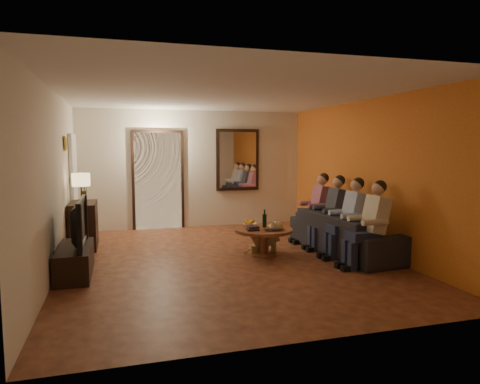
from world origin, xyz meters
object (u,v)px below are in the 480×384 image
object	(u,v)px
wine_bottle	(265,218)
laptop	(275,231)
table_lamp	(81,188)
dresser	(84,225)
person_c	(333,215)
bowl	(249,225)
tv	(73,223)
person_d	(317,210)
coffee_table	(264,242)
sofa	(346,233)
tv_stand	(75,261)
person_b	(351,221)
dog	(265,237)
person_a	(372,228)

from	to	relation	value
wine_bottle	laptop	xyz separation A→B (m)	(0.05, -0.38, -0.14)
table_lamp	wine_bottle	bearing A→B (deg)	-19.75
dresser	person_c	xyz separation A→B (m)	(4.21, -1.30, 0.19)
table_lamp	bowl	size ratio (longest dim) A/B	2.08
tv	laptop	bearing A→B (deg)	-88.97
dresser	person_d	size ratio (longest dim) A/B	0.76
person_c	coffee_table	world-z (taller)	person_c
sofa	coffee_table	distance (m)	1.43
tv	coffee_table	world-z (taller)	tv
table_lamp	wine_bottle	size ratio (longest dim) A/B	1.74
person_c	wine_bottle	xyz separation A→B (m)	(-1.26, 0.02, 0.01)
tv_stand	person_d	distance (m)	4.35
tv_stand	laptop	xyz separation A→B (m)	(3.01, 0.05, 0.26)
table_lamp	person_b	size ratio (longest dim) A/B	0.45
table_lamp	coffee_table	distance (m)	3.25
person_c	dog	bearing A→B (deg)	177.12
wine_bottle	person_c	bearing A→B (deg)	-0.78
person_a	coffee_table	size ratio (longest dim) A/B	1.25
tv	person_c	xyz separation A→B (m)	(4.21, 0.42, -0.14)
dog	laptop	world-z (taller)	dog
laptop	person_b	bearing A→B (deg)	-9.99
tv	person_a	bearing A→B (deg)	-100.53
tv_stand	sofa	xyz separation A→B (m)	(4.31, 0.12, 0.14)
dresser	coffee_table	world-z (taller)	dresser
person_a	dog	world-z (taller)	person_a
person_b	coffee_table	size ratio (longest dim) A/B	1.25
tv_stand	person_b	distance (m)	4.24
table_lamp	dog	bearing A→B (deg)	-18.86
person_a	person_d	xyz separation A→B (m)	(0.00, 1.80, 0.00)
person_a	person_b	distance (m)	0.60
person_b	laptop	distance (m)	1.24
dresser	person_d	xyz separation A→B (m)	(4.21, -0.70, 0.19)
tv	dog	bearing A→B (deg)	-80.85
dresser	tv	xyz separation A→B (m)	(0.00, -1.71, 0.33)
tv_stand	dog	xyz separation A→B (m)	(2.97, 0.48, 0.08)
sofa	laptop	size ratio (longest dim) A/B	7.11
table_lamp	tv_stand	size ratio (longest dim) A/B	0.44
dog	table_lamp	bearing A→B (deg)	164.42
person_d	bowl	world-z (taller)	person_d
dog	dresser	bearing A→B (deg)	160.72
sofa	tv_stand	bearing A→B (deg)	86.36
tv	dog	size ratio (longest dim) A/B	2.08
bowl	tv	bearing A→B (deg)	-168.51
person_d	dog	world-z (taller)	person_d
wine_bottle	person_a	bearing A→B (deg)	-44.05
tv_stand	person_b	world-z (taller)	person_b
tv_stand	coffee_table	xyz separation A→B (m)	(2.91, 0.33, 0.02)
person_a	laptop	size ratio (longest dim) A/B	3.65
table_lamp	bowl	xyz separation A→B (m)	(2.73, -0.94, -0.60)
table_lamp	person_b	world-z (taller)	table_lamp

